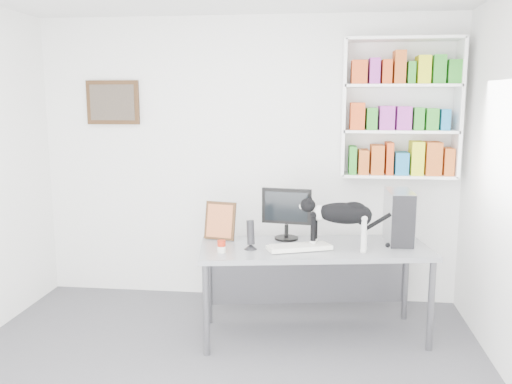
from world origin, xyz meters
The scene contains 11 objects.
room centered at (0.00, 0.00, 1.35)m, with size 4.01×4.01×2.70m.
bookshelf centered at (1.40, 1.85, 1.85)m, with size 1.03×0.28×1.24m, color white.
wall_art centered at (-1.30, 1.97, 1.90)m, with size 0.52×0.04×0.42m, color #482E17.
desk centered at (0.67, 1.12, 0.38)m, with size 1.83×0.71×0.76m, color gray.
monitor centered at (0.43, 1.32, 0.99)m, with size 0.42×0.20×0.45m, color black.
keyboard centered at (0.55, 1.01, 0.78)m, with size 0.50×0.19×0.04m, color white.
pc_tower centered at (1.35, 1.33, 0.98)m, with size 0.19×0.43×0.43m, color #A1A1A6.
speaker centered at (0.17, 0.98, 0.88)m, with size 0.11×0.11×0.24m, color black.
leaning_print centered at (-0.13, 1.26, 0.93)m, with size 0.27×0.11×0.33m, color #482E17.
soup_can centered at (-0.04, 0.86, 0.81)m, with size 0.06×0.06×0.09m, color #AA210E.
cat centered at (0.87, 1.05, 0.96)m, with size 0.64×0.17×0.39m, color black, non-canonical shape.
Camera 1 is at (0.69, -3.13, 1.94)m, focal length 38.00 mm.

